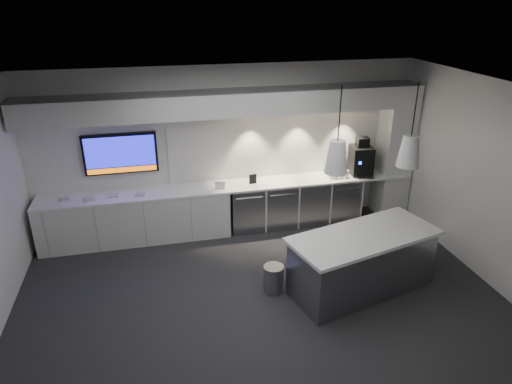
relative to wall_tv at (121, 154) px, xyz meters
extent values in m
plane|color=#28282A|center=(1.90, -2.45, -1.56)|extent=(7.00, 7.00, 0.00)
plane|color=black|center=(1.90, -2.45, 1.44)|extent=(7.00, 7.00, 0.00)
plane|color=white|center=(1.90, 0.05, -0.06)|extent=(7.00, 0.00, 7.00)
plane|color=white|center=(1.90, -4.95, -0.06)|extent=(7.00, 0.00, 7.00)
plane|color=white|center=(5.40, -2.45, -0.06)|extent=(0.00, 7.00, 7.00)
cube|color=white|center=(1.90, -0.27, -0.68)|extent=(6.80, 0.65, 0.04)
cube|color=silver|center=(0.15, -0.27, -1.13)|extent=(3.30, 0.63, 0.86)
cube|color=gray|center=(2.15, -0.27, -1.13)|extent=(0.60, 0.61, 0.85)
cube|color=gray|center=(2.78, -0.27, -1.13)|extent=(0.60, 0.61, 0.85)
cube|color=gray|center=(3.41, -0.27, -1.13)|extent=(0.60, 0.61, 0.85)
cube|color=gray|center=(4.04, -0.27, -1.13)|extent=(0.60, 0.61, 0.85)
cube|color=silver|center=(3.10, 0.03, -0.01)|extent=(4.60, 0.03, 1.30)
cube|color=silver|center=(1.90, -0.25, 0.84)|extent=(6.90, 0.60, 0.40)
cube|color=silver|center=(5.10, -0.25, -0.26)|extent=(0.55, 0.55, 2.60)
cube|color=black|center=(0.00, 0.00, 0.00)|extent=(1.25, 0.06, 0.72)
cube|color=#1213B1|center=(0.00, -0.03, 0.04)|extent=(1.17, 0.00, 0.54)
cube|color=#D3620C|center=(0.00, -0.03, -0.29)|extent=(1.17, 0.00, 0.09)
cube|color=gray|center=(3.41, -2.58, -1.12)|extent=(2.24, 1.34, 0.88)
cube|color=white|center=(3.41, -2.58, -0.65)|extent=(2.37, 1.47, 0.05)
cylinder|color=gray|center=(2.13, -2.34, -1.35)|extent=(0.34, 0.34, 0.42)
cube|color=black|center=(4.41, -0.24, -0.39)|extent=(0.45, 0.49, 0.54)
cube|color=black|center=(4.41, -0.24, -0.03)|extent=(0.24, 0.24, 0.18)
cube|color=gray|center=(4.41, -0.48, -0.64)|extent=(0.32, 0.24, 0.03)
cube|color=black|center=(2.28, -0.29, -0.57)|extent=(0.14, 0.04, 0.18)
cube|color=white|center=(1.66, -0.40, -0.59)|extent=(0.18, 0.07, 0.14)
cube|color=#B9B9B9|center=(-0.98, -0.28, -0.65)|extent=(0.20, 0.20, 0.02)
cube|color=#B9B9B9|center=(-0.57, -0.36, -0.65)|extent=(0.20, 0.20, 0.02)
cube|color=#B9B9B9|center=(-0.18, -0.29, -0.65)|extent=(0.17, 0.17, 0.02)
cube|color=#B9B9B9|center=(0.27, -0.34, -0.65)|extent=(0.18, 0.18, 0.02)
cone|color=silver|center=(2.88, -2.58, 0.59)|extent=(0.31, 0.31, 0.44)
cylinder|color=black|center=(2.88, -2.58, 1.16)|extent=(0.02, 0.02, 0.70)
cone|color=silver|center=(3.93, -2.58, 0.59)|extent=(0.31, 0.31, 0.44)
cylinder|color=black|center=(3.93, -2.58, 1.16)|extent=(0.02, 0.02, 0.70)
camera|label=1|loc=(0.59, -7.82, 2.55)|focal=32.00mm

